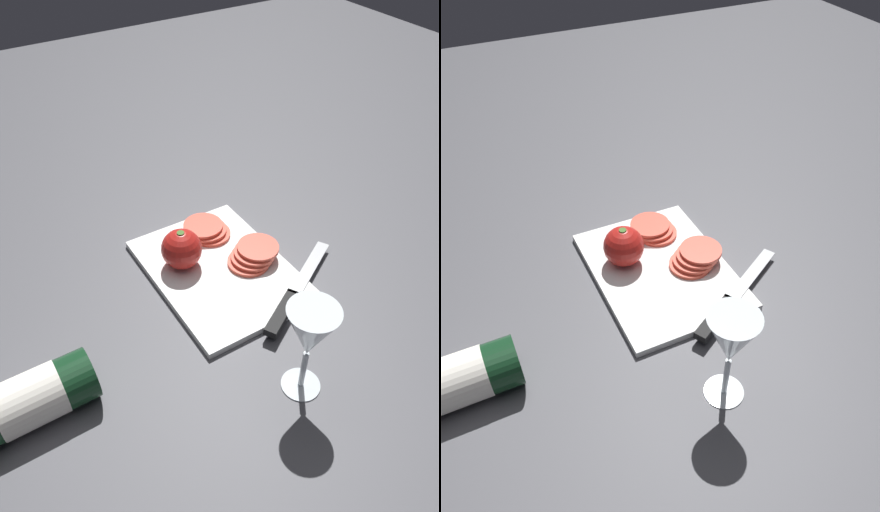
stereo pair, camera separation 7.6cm
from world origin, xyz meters
TOP-DOWN VIEW (x-y plane):
  - ground_plane at (0.00, 0.00)m, footprint 3.00×3.00m
  - cutting_board at (0.07, -0.04)m, footprint 0.33×0.24m
  - wine_glass at (-0.20, -0.01)m, footprint 0.08×0.08m
  - whole_tomato at (0.12, 0.01)m, footprint 0.08×0.08m
  - knife at (-0.07, -0.09)m, footprint 0.15×0.24m
  - tomato_slice_stack_near at (0.06, -0.11)m, footprint 0.09×0.11m
  - tomato_slice_stack_far at (0.17, -0.07)m, footprint 0.09×0.09m

SIDE VIEW (x-z plane):
  - ground_plane at x=0.00m, z-range 0.00..0.00m
  - cutting_board at x=0.07m, z-range 0.00..0.01m
  - knife at x=-0.07m, z-range 0.01..0.03m
  - tomato_slice_stack_far at x=0.17m, z-range 0.01..0.03m
  - tomato_slice_stack_near at x=0.06m, z-range 0.01..0.04m
  - whole_tomato at x=0.12m, z-range 0.01..0.09m
  - wine_glass at x=-0.20m, z-range 0.03..0.20m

